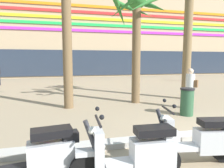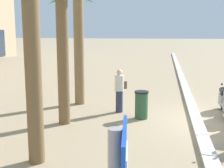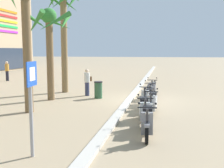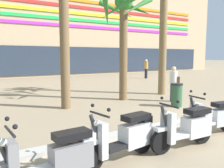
# 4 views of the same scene
# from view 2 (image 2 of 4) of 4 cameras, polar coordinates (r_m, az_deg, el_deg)

# --- Properties ---
(ground_plane) EXTENTS (200.00, 200.00, 0.00)m
(ground_plane) POSITION_cam_2_polar(r_m,az_deg,el_deg) (10.69, 18.17, -6.81)
(ground_plane) COLOR #9E896B
(curb_strip) EXTENTS (60.00, 0.36, 0.12)m
(curb_strip) POSITION_cam_2_polar(r_m,az_deg,el_deg) (10.60, 15.29, -6.46)
(curb_strip) COLOR #BCB7AD
(curb_strip) RESTS_ON ground
(palm_tree_by_mall_entrance) EXTENTS (2.46, 2.55, 4.89)m
(palm_tree_by_mall_entrance) POSITION_cam_2_polar(r_m,az_deg,el_deg) (9.81, -9.25, 13.55)
(palm_tree_by_mall_entrance) COLOR brown
(palm_tree_by_mall_entrance) RESTS_ON ground
(pedestrian_window_shopping) EXTENTS (0.41, 0.44, 1.59)m
(pedestrian_window_shopping) POSITION_cam_2_polar(r_m,az_deg,el_deg) (11.28, 1.39, -1.05)
(pedestrian_window_shopping) COLOR #2D3351
(pedestrian_window_shopping) RESTS_ON ground
(litter_bin) EXTENTS (0.48, 0.48, 0.95)m
(litter_bin) POSITION_cam_2_polar(r_m,az_deg,el_deg) (10.57, 5.44, -3.80)
(litter_bin) COLOR #2D5638
(litter_bin) RESTS_ON ground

